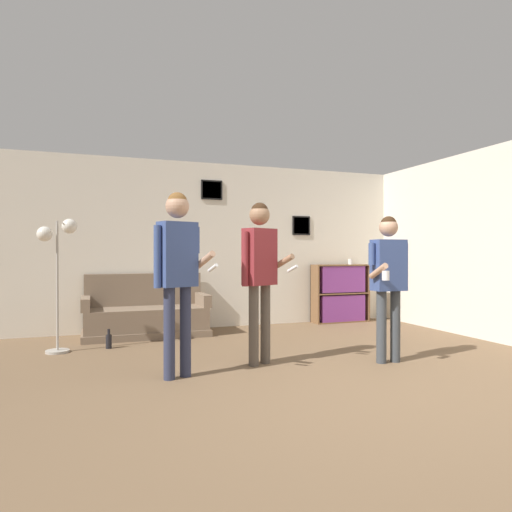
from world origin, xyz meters
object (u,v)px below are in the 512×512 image
floor_lamp (57,252)px  bookshelf (340,293)px  person_watcher_holding_cup (389,273)px  person_player_foreground_left (177,262)px  person_player_foreground_center (260,264)px  drinking_cup (350,262)px  bottle_on_floor (109,341)px  couch (146,315)px

floor_lamp → bookshelf: bearing=12.7°
person_watcher_holding_cup → person_player_foreground_left: bearing=176.1°
person_player_foreground_center → bookshelf: bearing=45.2°
floor_lamp → drinking_cup: (4.74, 1.02, -0.16)m
floor_lamp → person_watcher_holding_cup: 3.96m
bottle_on_floor → person_player_foreground_left: bearing=-70.5°
person_player_foreground_center → bottle_on_floor: size_ratio=7.09×
person_watcher_holding_cup → bookshelf: bearing=70.0°
person_watcher_holding_cup → person_player_foreground_center: bearing=164.1°
person_player_foreground_center → bottle_on_floor: person_player_foreground_center is taller
person_player_foreground_left → drinking_cup: bearing=36.8°
person_player_foreground_left → person_watcher_holding_cup: bearing=-3.9°
bookshelf → floor_lamp: bearing=-167.3°
person_player_foreground_left → drinking_cup: 4.44m
bookshelf → bottle_on_floor: 4.08m
couch → person_player_foreground_center: bearing=-66.2°
bookshelf → person_player_foreground_center: size_ratio=0.58×
floor_lamp → person_player_foreground_left: person_player_foreground_left is taller
person_watcher_holding_cup → drinking_cup: 3.07m
bookshelf → drinking_cup: 0.60m
person_watcher_holding_cup → bottle_on_floor: size_ratio=6.52×
floor_lamp → drinking_cup: 4.85m
couch → bookshelf: bookshelf is taller
person_watcher_holding_cup → drinking_cup: size_ratio=17.08×
person_player_foreground_left → floor_lamp: bearing=126.1°
bookshelf → person_player_foreground_left: size_ratio=0.57×
person_player_foreground_left → drinking_cup: person_player_foreground_left is taller
couch → bookshelf: size_ratio=1.74×
floor_lamp → person_watcher_holding_cup: bearing=-27.0°
bookshelf → person_player_foreground_left: person_player_foreground_left is taller
person_player_foreground_center → bottle_on_floor: bearing=136.8°
person_player_foreground_left → bookshelf: bearing=38.4°
person_player_foreground_center → bottle_on_floor: 2.33m
floor_lamp → drinking_cup: floor_lamp is taller
couch → person_player_foreground_center: size_ratio=1.01×
person_player_foreground_center → couch: bearing=113.8°
drinking_cup → person_player_foreground_left: bearing=-143.2°
drinking_cup → bottle_on_floor: bearing=-166.6°
bottle_on_floor → drinking_cup: (4.14, 0.99, 0.97)m
floor_lamp → person_player_foreground_center: (2.13, -1.40, -0.13)m
couch → bookshelf: 3.40m
bottle_on_floor → drinking_cup: bearing=13.4°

